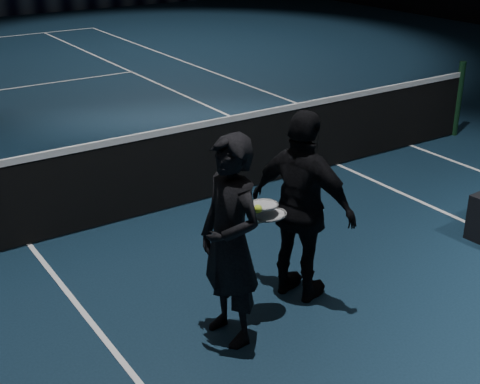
% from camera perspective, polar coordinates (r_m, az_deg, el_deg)
% --- Properties ---
extents(floor, '(36.00, 36.00, 0.00)m').
position_cam_1_polar(floor, '(7.11, -17.53, -4.32)').
color(floor, black).
rests_on(floor, ground).
extents(court_lines, '(10.98, 23.78, 0.01)m').
position_cam_1_polar(court_lines, '(7.10, -17.53, -4.29)').
color(court_lines, white).
rests_on(court_lines, floor).
extents(net_post_right, '(0.10, 0.10, 1.10)m').
position_cam_1_polar(net_post_right, '(10.38, 18.13, 7.56)').
color(net_post_right, black).
rests_on(net_post_right, floor).
extents(net_mesh, '(12.80, 0.02, 0.86)m').
position_cam_1_polar(net_mesh, '(6.92, -17.97, -1.01)').
color(net_mesh, black).
rests_on(net_mesh, floor).
extents(net_tape, '(12.80, 0.03, 0.07)m').
position_cam_1_polar(net_tape, '(6.75, -18.46, 2.59)').
color(net_tape, white).
rests_on(net_tape, net_mesh).
extents(player_a, '(0.45, 0.64, 1.68)m').
position_cam_1_polar(player_a, '(5.02, -0.82, -4.26)').
color(player_a, black).
rests_on(player_a, floor).
extents(player_b, '(0.72, 1.06, 1.68)m').
position_cam_1_polar(player_b, '(5.59, 5.36, -1.36)').
color(player_b, black).
rests_on(player_b, floor).
extents(racket_lower, '(0.71, 0.36, 0.03)m').
position_cam_1_polar(racket_lower, '(5.29, 2.63, -1.95)').
color(racket_lower, black).
rests_on(racket_lower, player_a).
extents(racket_upper, '(0.71, 0.40, 0.10)m').
position_cam_1_polar(racket_upper, '(5.24, 1.96, -1.09)').
color(racket_upper, black).
rests_on(racket_upper, player_b).
extents(tennis_balls, '(0.12, 0.10, 0.12)m').
position_cam_1_polar(tennis_balls, '(5.10, 1.15, -1.26)').
color(tennis_balls, '#E7F233').
rests_on(tennis_balls, racket_upper).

